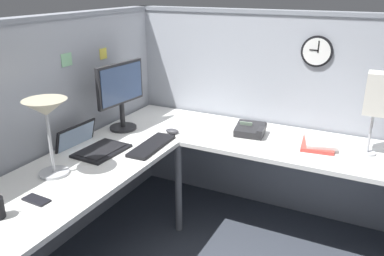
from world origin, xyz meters
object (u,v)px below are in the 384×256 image
at_px(keyboard, 152,146).
at_px(cell_phone, 36,200).
at_px(desk_lamp_paper, 376,96).
at_px(desk_lamp_dome, 46,114).
at_px(monitor, 121,91).
at_px(office_phone, 251,130).
at_px(computer_mouse, 172,131).
at_px(laptop, 90,146).
at_px(book_stack, 319,143).
at_px(wall_clock, 317,51).

distance_m(keyboard, cell_phone, 0.86).
bearing_deg(desk_lamp_paper, desk_lamp_dome, 125.04).
distance_m(monitor, keyboard, 0.51).
height_order(desk_lamp_dome, office_phone, desk_lamp_dome).
bearing_deg(keyboard, computer_mouse, -1.88).
relative_size(keyboard, office_phone, 1.92).
height_order(laptop, keyboard, laptop).
bearing_deg(desk_lamp_dome, book_stack, -49.33).
height_order(office_phone, book_stack, office_phone).
relative_size(laptop, desk_lamp_dome, 0.89).
relative_size(keyboard, cell_phone, 2.99).
bearing_deg(desk_lamp_dome, computer_mouse, -18.34).
xyz_separation_m(laptop, book_stack, (0.73, -1.34, -0.00)).
bearing_deg(laptop, book_stack, -61.41).
relative_size(office_phone, desk_lamp_paper, 0.42).
xyz_separation_m(office_phone, book_stack, (0.01, -0.47, -0.02)).
relative_size(laptop, wall_clock, 1.80).
xyz_separation_m(computer_mouse, desk_lamp_paper, (0.24, -1.30, 0.37)).
xyz_separation_m(computer_mouse, office_phone, (0.22, -0.53, 0.02)).
distance_m(keyboard, wall_clock, 1.34).
height_order(laptop, wall_clock, wall_clock).
relative_size(cell_phone, office_phone, 0.64).
relative_size(desk_lamp_dome, wall_clock, 2.02).
distance_m(computer_mouse, desk_lamp_dome, 0.98).
xyz_separation_m(laptop, computer_mouse, (0.50, -0.34, -0.01)).
height_order(cell_phone, wall_clock, wall_clock).
distance_m(monitor, book_stack, 1.44).
distance_m(computer_mouse, book_stack, 1.03).
xyz_separation_m(monitor, cell_phone, (-1.05, -0.22, -0.29)).
bearing_deg(desk_lamp_dome, cell_phone, -152.22).
bearing_deg(monitor, desk_lamp_dome, -173.82).
bearing_deg(desk_lamp_dome, desk_lamp_paper, -54.96).
height_order(computer_mouse, desk_lamp_paper, desk_lamp_paper).
bearing_deg(office_phone, monitor, 108.73).
bearing_deg(cell_phone, keyboard, -7.40).
bearing_deg(laptop, cell_phone, -163.42).
xyz_separation_m(laptop, cell_phone, (-0.64, -0.19, -0.02)).
bearing_deg(monitor, cell_phone, -168.00).
relative_size(desk_lamp_paper, wall_clock, 2.41).
xyz_separation_m(book_stack, desk_lamp_paper, (0.01, -0.30, 0.36)).
relative_size(desk_lamp_dome, office_phone, 1.99).
bearing_deg(office_phone, computer_mouse, 112.83).
distance_m(monitor, computer_mouse, 0.47).
bearing_deg(monitor, book_stack, -76.97).
bearing_deg(laptop, wall_clock, -49.18).
relative_size(laptop, computer_mouse, 3.80).
distance_m(cell_phone, office_phone, 1.52).
relative_size(cell_phone, wall_clock, 0.65).
bearing_deg(desk_lamp_paper, wall_clock, 54.14).
bearing_deg(desk_lamp_paper, office_phone, 91.48).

